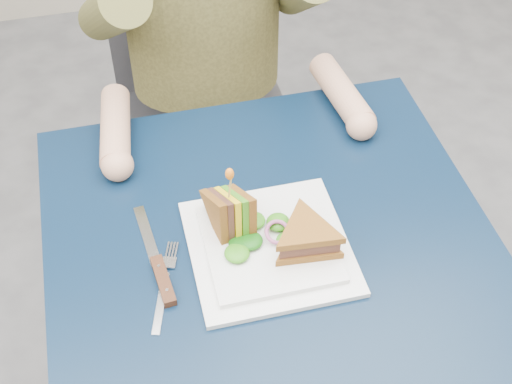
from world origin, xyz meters
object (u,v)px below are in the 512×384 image
object	(u,v)px
table	(272,272)
sandwich_flat	(306,237)
sandwich_upright	(231,214)
fork	(164,288)
knife	(160,272)
chair	(201,81)
plate	(269,246)

from	to	relation	value
table	sandwich_flat	xyz separation A→B (m)	(0.05, -0.04, 0.12)
sandwich_upright	fork	xyz separation A→B (m)	(-0.13, -0.08, -0.05)
table	knife	world-z (taller)	knife
sandwich_flat	fork	xyz separation A→B (m)	(-0.24, -0.01, -0.04)
table	chair	bearing A→B (deg)	90.00
fork	chair	bearing A→B (deg)	75.90
table	knife	bearing A→B (deg)	-174.46
sandwich_flat	chair	bearing A→B (deg)	93.49
sandwich_upright	knife	world-z (taller)	sandwich_upright
plate	chair	bearing A→B (deg)	89.24
sandwich_upright	sandwich_flat	bearing A→B (deg)	-32.94
table	chair	world-z (taller)	chair
plate	sandwich_flat	size ratio (longest dim) A/B	1.87
plate	knife	size ratio (longest dim) A/B	1.17
table	sandwich_upright	world-z (taller)	sandwich_upright
table	knife	xyz separation A→B (m)	(-0.19, -0.02, 0.09)
table	sandwich_upright	size ratio (longest dim) A/B	5.58
plate	fork	world-z (taller)	plate
chair	fork	bearing A→B (deg)	-104.10
chair	knife	world-z (taller)	chair
chair	sandwich_flat	xyz separation A→B (m)	(0.05, -0.75, 0.23)
sandwich_upright	knife	xyz separation A→B (m)	(-0.13, -0.05, -0.05)
plate	knife	distance (m)	0.18
plate	sandwich_upright	world-z (taller)	sandwich_upright
plate	sandwich_flat	world-z (taller)	sandwich_flat
sandwich_flat	knife	xyz separation A→B (m)	(-0.24, 0.02, -0.04)
sandwich_upright	fork	bearing A→B (deg)	-146.84
knife	sandwich_upright	bearing A→B (deg)	21.92
sandwich_flat	sandwich_upright	bearing A→B (deg)	147.06
table	fork	xyz separation A→B (m)	(-0.19, -0.05, 0.08)
table	chair	xyz separation A→B (m)	(0.00, 0.71, -0.11)
chair	plate	bearing A→B (deg)	-90.76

